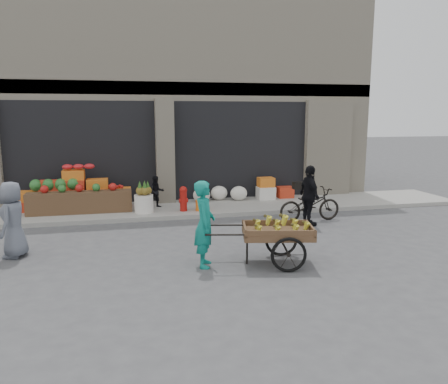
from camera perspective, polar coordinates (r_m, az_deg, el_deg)
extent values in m
plane|color=#424244|center=(9.02, -4.42, -8.16)|extent=(80.00, 80.00, 0.00)
cube|color=gray|center=(12.94, -7.16, -2.28)|extent=(18.00, 2.20, 0.12)
cube|color=beige|center=(16.73, -8.92, 12.35)|extent=(14.00, 6.00, 7.00)
cube|color=gray|center=(13.90, -8.04, 13.25)|extent=(14.00, 0.30, 0.40)
cube|color=black|center=(14.57, -17.86, 5.12)|extent=(4.40, 1.60, 3.10)
cube|color=black|center=(14.99, 1.43, 5.73)|extent=(4.40, 1.60, 3.10)
cube|color=beige|center=(13.73, -7.77, 5.23)|extent=(0.55, 0.80, 3.22)
cube|color=brown|center=(12.71, -18.29, -1.28)|extent=(2.80, 0.45, 0.60)
sphere|color=#1E5923|center=(13.21, -21.23, 0.90)|extent=(0.34, 0.34, 0.34)
cylinder|color=silver|center=(12.33, -10.42, -1.51)|extent=(0.52, 0.52, 0.50)
cylinder|color=#A5140F|center=(12.37, -5.32, -1.21)|extent=(0.20, 0.20, 0.56)
sphere|color=#A5140F|center=(12.31, -5.34, 0.25)|extent=(0.22, 0.22, 0.22)
cylinder|color=orange|center=(12.42, -2.99, -1.74)|extent=(0.32, 0.32, 0.30)
ellipsoid|color=silver|center=(13.72, -0.48, -0.28)|extent=(1.70, 0.60, 0.44)
imported|color=black|center=(12.90, -8.81, 0.03)|extent=(0.51, 0.43, 0.93)
cube|color=brown|center=(8.36, 7.00, -5.40)|extent=(1.46, 1.11, 0.12)
torus|color=black|center=(8.03, 8.45, -8.13)|extent=(0.66, 0.20, 0.66)
torus|color=black|center=(8.90, 7.49, -6.26)|extent=(0.66, 0.20, 0.66)
cylinder|color=black|center=(8.40, 3.03, -7.61)|extent=(0.05, 0.05, 0.54)
imported|color=#107A6D|center=(8.14, -2.55, -4.19)|extent=(0.51, 0.66, 1.63)
imported|color=slate|center=(9.64, -25.84, -3.27)|extent=(0.62, 0.83, 1.53)
imported|color=black|center=(11.83, 11.14, -1.64)|extent=(1.74, 0.68, 0.90)
imported|color=black|center=(11.33, 11.10, -0.48)|extent=(0.42, 0.93, 1.55)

